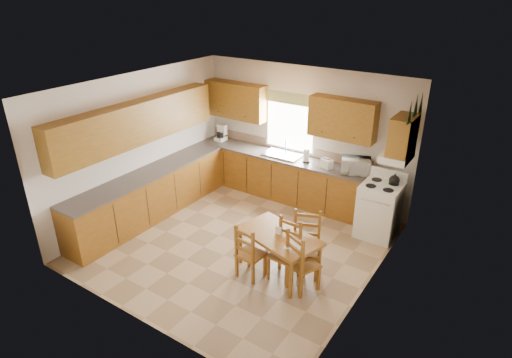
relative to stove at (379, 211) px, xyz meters
The scene contains 35 objects.
floor 2.51m from the stove, 139.77° to the right, with size 4.50×4.50×0.00m, color #9E8362.
ceiling 3.31m from the stove, 139.77° to the right, with size 4.50×4.50×0.00m, color olive.
wall_left 4.51m from the stove, 158.94° to the right, with size 4.50×4.50×0.00m, color silver.
wall_right 1.85m from the stove, 76.90° to the right, with size 4.50×4.50×0.00m, color silver.
wall_back 2.17m from the stove, 160.66° to the left, with size 4.50×4.50×0.00m, color silver.
wall_front 4.36m from the stove, 116.08° to the right, with size 4.50×4.50×0.00m, color silver.
lower_cab_back 2.28m from the stove, behind, with size 3.75×0.60×0.88m, color brown.
lower_cab_left 4.21m from the stove, 155.56° to the right, with size 0.60×3.60×0.88m, color brown.
counter_back 2.32m from the stove, behind, with size 3.75×0.63×0.04m, color #4C4440.
counter_left 4.23m from the stove, 155.56° to the right, with size 0.63×3.60×0.04m, color #4C4440.
backsplash 2.41m from the stove, 163.93° to the left, with size 3.75×0.01×0.18m, color #866D5A.
upper_cab_back_left 3.73m from the stove, behind, with size 1.41×0.33×0.75m, color brown.
upper_cab_back_right 1.78m from the stove, 154.07° to the left, with size 1.25×0.33×0.75m, color brown.
upper_cab_left 4.54m from the stove, 156.30° to the right, with size 0.33×3.60×0.75m, color brown.
upper_cab_stove 1.43m from the stove, 16.61° to the left, with size 0.33×0.62×0.62m, color brown.
range_hood 1.05m from the stove, 21.69° to the left, with size 0.44×0.62×0.12m, color silver.
window_frame 2.51m from the stove, 163.89° to the left, with size 1.13×0.02×1.18m, color silver.
window_pane 2.51m from the stove, 164.01° to the left, with size 1.05×0.01×1.10m, color white.
window_valance 2.75m from the stove, 164.62° to the left, with size 1.19×0.01×0.24m, color #44672D.
sink_basin 2.26m from the stove, behind, with size 0.75×0.45×0.04m, color silver.
pine_decal_a 1.94m from the stove, 38.27° to the right, with size 0.22×0.22×0.36m, color black.
pine_decal_b 1.97m from the stove, 10.25° to the left, with size 0.22×0.22×0.36m, color black.
pine_decal_c 1.96m from the stove, 49.00° to the left, with size 0.22×0.22×0.36m, color black.
stove is the anchor object (origin of this frame).
coffeemaker 3.85m from the stove, behind, with size 0.18×0.22×0.31m, color silver.
paper_towel 1.76m from the stove, 168.27° to the left, with size 0.11×0.11×0.26m, color white.
toaster 1.31m from the stove, 166.72° to the left, with size 0.22×0.14×0.18m, color silver.
microwave 0.93m from the stove, 150.32° to the left, with size 0.48×0.35×0.29m, color silver.
dining_table 2.11m from the stove, 115.70° to the right, with size 1.25×0.72×0.67m, color brown.
chair_near_left 2.52m from the stove, 118.65° to the right, with size 0.38×0.36×0.89m, color brown.
chair_near_right 2.08m from the stove, 101.59° to the right, with size 0.41×0.39×0.97m, color brown.
chair_far_left 2.13m from the stove, 110.91° to the right, with size 0.40×0.38×0.96m, color brown.
chair_far_right 1.80m from the stove, 107.71° to the right, with size 0.43×0.41×1.01m, color brown.
table_paper 2.10m from the stove, 106.64° to the right, with size 0.23×0.30×0.00m, color white.
table_card 2.12m from the stove, 116.06° to the right, with size 0.10×0.02×0.13m, color white.
Camera 1 is at (3.71, -5.07, 4.13)m, focal length 30.00 mm.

